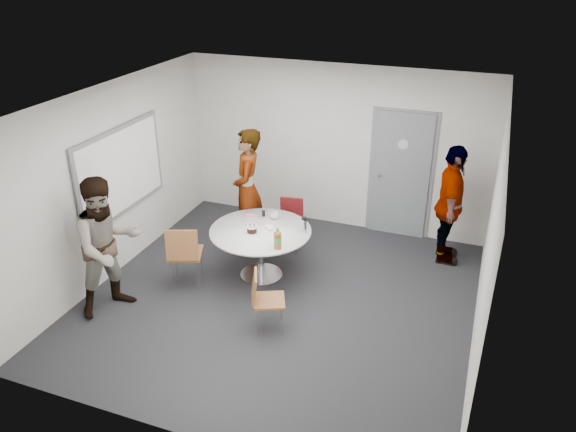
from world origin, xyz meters
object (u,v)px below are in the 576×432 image
at_px(table, 262,237).
at_px(person_right, 450,205).
at_px(chair_near_left, 184,251).
at_px(person_main, 247,189).
at_px(door, 401,175).
at_px(person_left, 108,246).
at_px(whiteboard, 121,171).
at_px(chair_far, 290,218).
at_px(chair_near_right, 263,296).

xyz_separation_m(table, person_right, (2.38, 1.40, 0.27)).
xyz_separation_m(chair_near_left, person_main, (0.31, 1.43, 0.37)).
xyz_separation_m(door, person_left, (-3.05, -3.40, -0.11)).
bearing_deg(whiteboard, chair_far, 31.42).
bearing_deg(chair_far, table, 77.58).
height_order(door, chair_near_right, door).
bearing_deg(person_main, door, 99.86).
xyz_separation_m(chair_near_right, person_main, (-1.05, 1.91, 0.48)).
xyz_separation_m(chair_near_right, person_right, (1.90, 2.51, 0.43)).
bearing_deg(chair_far, person_right, -179.40).
height_order(door, chair_far, door).
xyz_separation_m(chair_far, person_right, (2.32, 0.40, 0.42)).
distance_m(chair_near_left, chair_far, 1.89).
distance_m(chair_near_right, person_right, 3.18).
bearing_deg(person_main, person_right, 81.44).
xyz_separation_m(table, chair_near_left, (-0.88, -0.64, -0.06)).
height_order(whiteboard, chair_far, whiteboard).
height_order(chair_near_left, chair_far, chair_near_left).
bearing_deg(person_right, person_main, 94.99).
xyz_separation_m(door, chair_near_right, (-1.07, -3.13, -0.55)).
height_order(door, person_main, door).
relative_size(whiteboard, person_left, 1.03).
xyz_separation_m(chair_near_left, chair_far, (0.94, 1.64, -0.10)).
bearing_deg(door, chair_near_right, -108.80).
bearing_deg(chair_near_right, chair_near_left, -133.17).
height_order(chair_near_left, person_main, person_main).
relative_size(whiteboard, table, 1.34).
bearing_deg(person_left, chair_near_right, -53.41).
bearing_deg(table, whiteboard, -172.43).
height_order(person_main, person_right, person_main).
bearing_deg(chair_near_right, table, 179.44).
xyz_separation_m(table, person_left, (-1.51, -1.38, 0.28)).
distance_m(person_main, person_right, 3.01).
distance_m(door, whiteboard, 4.25).
relative_size(whiteboard, chair_far, 2.38).
relative_size(chair_near_left, chair_near_right, 1.20).
bearing_deg(person_right, table, 113.92).
distance_m(door, person_main, 2.44).
bearing_deg(table, person_main, 125.54).
relative_size(person_main, person_left, 1.03).
relative_size(table, chair_near_left, 1.51).
distance_m(table, chair_far, 1.01).
relative_size(whiteboard, person_main, 1.00).
distance_m(whiteboard, person_right, 4.73).
distance_m(door, chair_far, 1.88).
xyz_separation_m(table, chair_far, (0.06, 1.00, -0.16)).
bearing_deg(chair_far, chair_near_right, 92.10).
distance_m(door, chair_near_right, 3.35).
relative_size(door, chair_far, 2.66).
height_order(table, chair_near_right, table).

